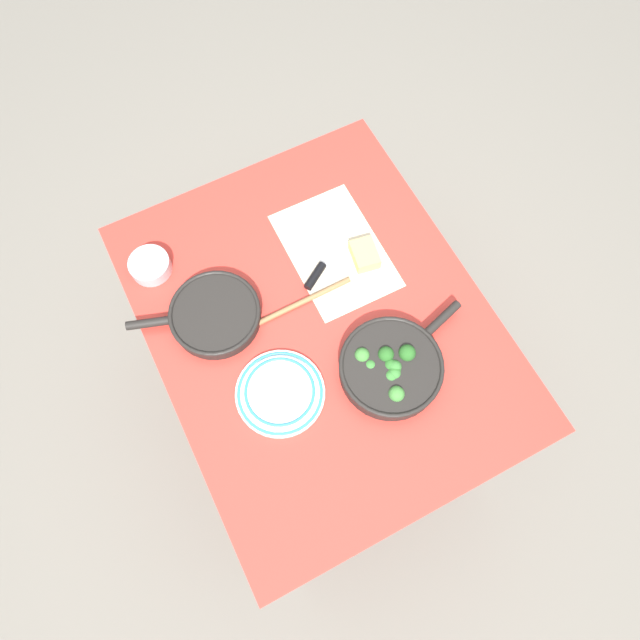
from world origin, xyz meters
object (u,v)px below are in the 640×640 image
object	(u,v)px
skillet_broccoli	(391,367)
skillet_eggs	(214,315)
prep_bowl_steel	(150,266)
grater_knife	(324,263)
dinner_plate_stack	(280,392)
wooden_spoon	(269,318)
cheese_block	(365,255)

from	to	relation	value
skillet_broccoli	skillet_eggs	xyz separation A→B (m)	(0.34, 0.35, -0.01)
skillet_eggs	prep_bowl_steel	world-z (taller)	skillet_eggs
grater_knife	dinner_plate_stack	distance (m)	0.39
wooden_spoon	dinner_plate_stack	bearing A→B (deg)	72.00
skillet_eggs	dinner_plate_stack	distance (m)	0.28
wooden_spoon	cheese_block	distance (m)	0.32
dinner_plate_stack	prep_bowl_steel	bearing A→B (deg)	18.55
wooden_spoon	prep_bowl_steel	world-z (taller)	prep_bowl_steel
cheese_block	dinner_plate_stack	xyz separation A→B (m)	(-0.25, 0.38, -0.01)
skillet_broccoli	prep_bowl_steel	distance (m)	0.72
skillet_eggs	prep_bowl_steel	bearing A→B (deg)	-46.74
wooden_spoon	prep_bowl_steel	size ratio (longest dim) A/B	3.57
wooden_spoon	skillet_eggs	bearing A→B (deg)	-29.05
skillet_broccoli	dinner_plate_stack	size ratio (longest dim) A/B	1.67
skillet_eggs	cheese_block	bearing A→B (deg)	-164.27
wooden_spoon	prep_bowl_steel	bearing A→B (deg)	-52.38
grater_knife	cheese_block	distance (m)	0.12
wooden_spoon	cheese_block	xyz separation A→B (m)	(0.04, -0.32, 0.01)
skillet_eggs	grater_knife	size ratio (longest dim) A/B	1.49
skillet_eggs	prep_bowl_steel	size ratio (longest dim) A/B	3.07
wooden_spoon	skillet_broccoli	bearing A→B (deg)	127.93
wooden_spoon	grater_knife	size ratio (longest dim) A/B	1.73
prep_bowl_steel	grater_knife	bearing A→B (deg)	-115.55
dinner_plate_stack	wooden_spoon	bearing A→B (deg)	-17.38
skillet_eggs	dinner_plate_stack	xyz separation A→B (m)	(-0.27, -0.06, -0.01)
cheese_block	prep_bowl_steel	world-z (taller)	same
skillet_broccoli	skillet_eggs	world-z (taller)	skillet_broccoli
cheese_block	skillet_broccoli	bearing A→B (deg)	162.70
skillet_broccoli	dinner_plate_stack	xyz separation A→B (m)	(0.07, 0.28, -0.02)
skillet_broccoli	wooden_spoon	bearing A→B (deg)	112.45
grater_knife	dinner_plate_stack	bearing A→B (deg)	-166.57
cheese_block	prep_bowl_steel	bearing A→B (deg)	66.00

